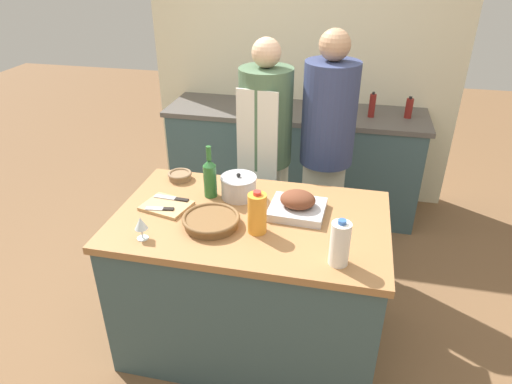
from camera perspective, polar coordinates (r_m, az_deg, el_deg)
name	(u,v)px	position (r m, az deg, el deg)	size (l,w,h in m)	color
ground_plane	(251,335)	(2.95, -0.58, -17.50)	(12.00, 12.00, 0.00)	brown
kitchen_island	(251,281)	(2.65, -0.63, -11.05)	(1.44, 0.88, 0.86)	#3D565B
back_counter	(293,159)	(4.03, 4.69, 4.08)	(2.16, 0.60, 0.90)	#3D565B
back_wall	(303,55)	(4.10, 5.91, 16.62)	(2.66, 0.10, 2.55)	beige
roasting_pan	(297,205)	(2.42, 5.21, -1.64)	(0.30, 0.27, 0.13)	#BCBCC1
wicker_basket	(211,220)	(2.33, -5.63, -3.56)	(0.30, 0.30, 0.06)	brown
cutting_board	(166,206)	(2.53, -11.13, -1.71)	(0.28, 0.25, 0.02)	tan
stock_pot	(239,187)	(2.56, -2.18, 0.65)	(0.20, 0.20, 0.15)	#B7B7BC
mixing_bowl	(180,176)	(2.80, -9.49, 2.04)	(0.15, 0.15, 0.05)	#846647
juice_jug	(257,213)	(2.23, 0.15, -2.66)	(0.09, 0.09, 0.23)	orange
milk_jug	(340,243)	(2.05, 10.44, -6.34)	(0.09, 0.09, 0.23)	white
wine_bottle_green	(210,177)	(2.56, -5.78, 1.89)	(0.07, 0.07, 0.30)	#28662D
wine_glass_left	(141,224)	(2.26, -14.20, -3.90)	(0.06, 0.06, 0.12)	silver
knife_chef	(173,198)	(2.57, -10.39, -0.78)	(0.20, 0.04, 0.01)	#B7B7BC
knife_paring	(161,209)	(2.49, -11.82, -2.06)	(0.16, 0.05, 0.01)	#B7B7BC
condiment_bottle_tall	(372,105)	(3.78, 14.31, 10.44)	(0.05, 0.05, 0.20)	maroon
condiment_bottle_short	(409,108)	(3.85, 18.58, 9.91)	(0.06, 0.06, 0.17)	maroon
condiment_bottle_extra	(338,110)	(3.72, 10.21, 10.09)	(0.06, 0.06, 0.14)	#332D28
person_cook_aproned	(265,146)	(3.16, 1.16, 5.71)	(0.36, 0.37, 1.62)	beige
person_cook_guest	(327,145)	(3.12, 8.83, 5.82)	(0.36, 0.36, 1.68)	beige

